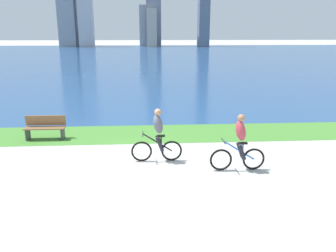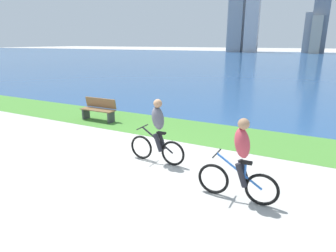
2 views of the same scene
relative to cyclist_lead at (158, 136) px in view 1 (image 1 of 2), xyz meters
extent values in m
plane|color=#B2AFA8|center=(-0.90, -0.40, -0.84)|extent=(300.00, 300.00, 0.00)
cube|color=#478433|center=(-0.90, 2.98, -0.84)|extent=(120.00, 2.54, 0.01)
cube|color=navy|center=(-0.90, 47.89, -0.84)|extent=(300.00, 87.27, 0.00)
torus|color=black|center=(-0.51, 0.00, -0.51)|extent=(0.66, 0.06, 0.66)
torus|color=black|center=(0.44, 0.00, -0.51)|extent=(0.66, 0.06, 0.66)
cylinder|color=black|center=(-0.01, 0.00, -0.22)|extent=(0.92, 0.04, 0.62)
cylinder|color=black|center=(0.11, 0.00, -0.27)|extent=(0.04, 0.04, 0.48)
cube|color=black|center=(0.11, 0.00, -0.01)|extent=(0.24, 0.10, 0.05)
cylinder|color=black|center=(-0.46, 0.00, 0.07)|extent=(0.03, 0.52, 0.03)
ellipsoid|color=#595966|center=(0.01, 0.00, 0.37)|extent=(0.40, 0.36, 0.65)
sphere|color=#A57A59|center=(0.01, 0.00, 0.75)|extent=(0.22, 0.22, 0.22)
cylinder|color=#26262D|center=(0.06, -0.10, -0.25)|extent=(0.27, 0.11, 0.49)
cylinder|color=#26262D|center=(0.06, 0.10, -0.25)|extent=(0.27, 0.11, 0.49)
torus|color=black|center=(1.83, -0.88, -0.51)|extent=(0.66, 0.06, 0.66)
torus|color=black|center=(2.81, -0.88, -0.51)|extent=(0.66, 0.06, 0.66)
cylinder|color=blue|center=(2.34, -0.88, -0.22)|extent=(0.95, 0.04, 0.62)
cylinder|color=blue|center=(2.46, -0.88, -0.27)|extent=(0.04, 0.04, 0.48)
cube|color=black|center=(2.46, -0.88, -0.01)|extent=(0.24, 0.10, 0.05)
cylinder|color=black|center=(1.88, -0.88, 0.07)|extent=(0.03, 0.52, 0.03)
ellipsoid|color=#BF3F4C|center=(2.37, -0.88, 0.37)|extent=(0.40, 0.36, 0.65)
sphere|color=#A57A59|center=(2.37, -0.88, 0.75)|extent=(0.22, 0.22, 0.22)
cylinder|color=#26262D|center=(2.41, -0.98, -0.25)|extent=(0.27, 0.11, 0.49)
cylinder|color=#26262D|center=(2.41, -0.78, -0.25)|extent=(0.27, 0.11, 0.49)
cube|color=brown|center=(-4.18, 2.51, -0.39)|extent=(1.50, 0.45, 0.04)
cube|color=brown|center=(-4.18, 2.70, -0.14)|extent=(1.50, 0.11, 0.40)
cube|color=#38383D|center=(-3.53, 2.51, -0.62)|extent=(0.08, 0.37, 0.45)
cube|color=#38383D|center=(-4.83, 2.51, -0.62)|extent=(0.08, 0.37, 0.45)
cube|color=#8C939E|center=(-20.41, 83.22, 9.52)|extent=(4.35, 3.20, 20.72)
cube|color=#B7B7BC|center=(-19.69, 86.75, 7.67)|extent=(3.91, 4.35, 17.01)
cube|color=slate|center=(-17.29, 85.79, 10.89)|extent=(3.87, 2.19, 23.47)
cube|color=#B7B7BC|center=(-15.39, 81.65, 10.69)|extent=(3.75, 2.23, 23.05)
cube|color=#8C939E|center=(-0.46, 85.72, 4.49)|extent=(2.79, 2.46, 10.67)
cube|color=#ADA899|center=(1.37, 82.36, 3.92)|extent=(2.59, 3.57, 9.53)
cube|color=slate|center=(1.91, 84.56, 10.80)|extent=(3.92, 3.04, 23.28)
camera|label=1|loc=(-0.33, -10.14, 3.14)|focal=36.46mm
camera|label=2|loc=(3.50, -6.12, 2.23)|focal=30.70mm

